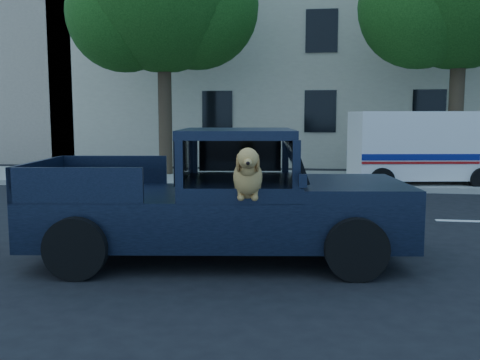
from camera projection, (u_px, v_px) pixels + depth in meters
The scene contains 6 objects.
ground at pixel (253, 261), 7.55m from camera, with size 120.00×120.00×0.00m, color black.
far_sidewalk at pixel (288, 179), 16.58m from camera, with size 60.00×4.00×0.15m, color gray.
lane_stripes at pixel (373, 219), 10.61m from camera, with size 21.60×0.14×0.01m, color silver, non-canonical shape.
building_main at pixel (368, 58), 22.81m from camera, with size 26.00×6.00×9.00m, color beige.
pickup_truck at pixel (214, 216), 7.60m from camera, with size 5.39×2.87×1.85m.
mail_truck at pixel (419, 155), 15.13m from camera, with size 4.17×2.54×2.15m.
Camera 1 is at (0.85, -7.31, 2.04)m, focal length 40.00 mm.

